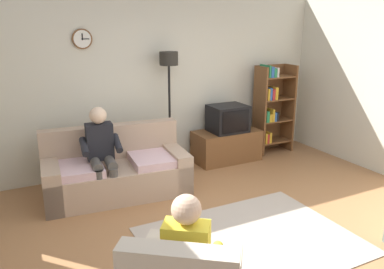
% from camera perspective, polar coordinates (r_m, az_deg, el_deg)
% --- Properties ---
extents(ground_plane, '(12.00, 12.00, 0.00)m').
position_cam_1_polar(ground_plane, '(4.54, 9.50, -14.39)').
color(ground_plane, '#9E6B42').
extents(back_wall_assembly, '(6.20, 0.17, 2.70)m').
position_cam_1_polar(back_wall_assembly, '(6.30, -4.45, 7.61)').
color(back_wall_assembly, beige).
rests_on(back_wall_assembly, ground_plane).
extents(couch, '(1.97, 1.05, 0.90)m').
position_cam_1_polar(couch, '(5.45, -10.98, -5.37)').
color(couch, tan).
rests_on(couch, ground_plane).
extents(tv_stand, '(1.10, 0.56, 0.52)m').
position_cam_1_polar(tv_stand, '(6.64, 5.03, -1.63)').
color(tv_stand, brown).
rests_on(tv_stand, ground_plane).
extents(tv, '(0.60, 0.49, 0.44)m').
position_cam_1_polar(tv, '(6.49, 5.24, 2.35)').
color(tv, black).
rests_on(tv, tv_stand).
extents(bookshelf, '(0.68, 0.36, 1.57)m').
position_cam_1_polar(bookshelf, '(7.10, 11.45, 3.97)').
color(bookshelf, brown).
rests_on(bookshelf, ground_plane).
extents(floor_lamp, '(0.28, 0.28, 1.85)m').
position_cam_1_polar(floor_lamp, '(6.00, -3.36, 8.15)').
color(floor_lamp, black).
rests_on(floor_lamp, ground_plane).
extents(area_rug, '(2.20, 1.70, 0.01)m').
position_cam_1_polar(area_rug, '(4.44, 8.63, -15.04)').
color(area_rug, '#AD9E8E').
rests_on(area_rug, ground_plane).
extents(person_on_couch, '(0.54, 0.56, 1.24)m').
position_cam_1_polar(person_on_couch, '(5.17, -13.07, -2.15)').
color(person_on_couch, black).
rests_on(person_on_couch, ground_plane).
extents(person_in_left_armchair, '(0.62, 0.64, 1.12)m').
position_cam_1_polar(person_in_left_armchair, '(3.10, -0.51, -16.82)').
color(person_in_left_armchair, yellow).
rests_on(person_in_left_armchair, ground_plane).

